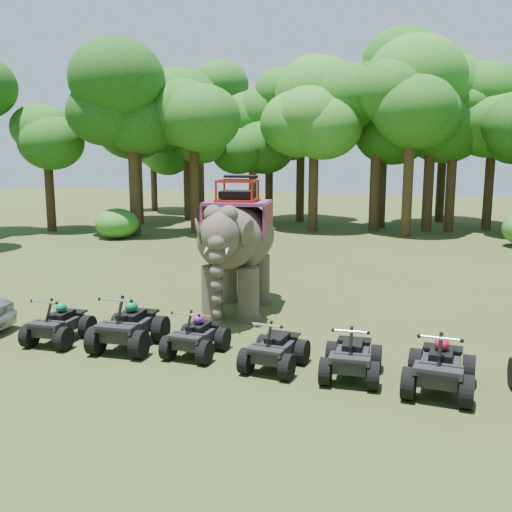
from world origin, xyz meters
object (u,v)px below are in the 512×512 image
(atv_2, at_px, (196,331))
(atv_3, at_px, (275,343))
(elephant, at_px, (237,244))
(atv_1, at_px, (129,320))
(atv_5, at_px, (441,360))
(atv_0, at_px, (59,319))
(atv_4, at_px, (352,350))

(atv_2, distance_m, atv_3, 1.99)
(elephant, height_order, atv_3, elephant)
(atv_1, bearing_deg, atv_5, -6.99)
(atv_2, bearing_deg, atv_0, -174.25)
(atv_0, bearing_deg, atv_2, 0.71)
(elephant, height_order, atv_1, elephant)
(atv_1, relative_size, atv_5, 1.06)
(elephant, xyz_separation_m, atv_2, (0.58, -3.92, -1.41))
(atv_4, height_order, atv_5, atv_5)
(atv_3, bearing_deg, atv_2, 177.11)
(atv_0, bearing_deg, atv_3, -3.29)
(atv_3, distance_m, atv_4, 1.65)
(atv_3, xyz_separation_m, atv_5, (3.39, -0.05, 0.08))
(atv_1, height_order, atv_4, atv_1)
(elephant, bearing_deg, atv_3, -68.48)
(atv_2, height_order, atv_3, atv_3)
(atv_0, distance_m, atv_4, 7.20)
(atv_2, height_order, atv_4, atv_4)
(atv_2, bearing_deg, atv_3, -5.48)
(elephant, distance_m, atv_1, 4.40)
(atv_3, height_order, atv_5, atv_5)
(atv_1, distance_m, atv_2, 1.72)
(atv_0, distance_m, atv_2, 3.59)
(atv_1, xyz_separation_m, atv_5, (7.08, -0.11, -0.04))
(atv_1, bearing_deg, atv_2, -1.61)
(atv_1, distance_m, atv_3, 3.69)
(atv_0, bearing_deg, atv_1, 1.90)
(atv_0, distance_m, atv_5, 8.94)
(atv_1, bearing_deg, atv_0, -179.12)
(elephant, height_order, atv_5, elephant)
(atv_2, relative_size, atv_3, 0.99)
(atv_0, relative_size, atv_1, 0.86)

